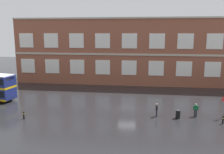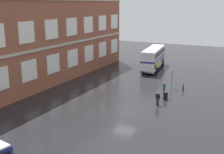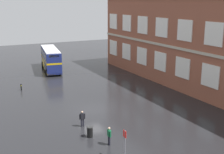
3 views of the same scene
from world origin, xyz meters
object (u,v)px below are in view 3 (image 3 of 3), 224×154
waiting_passenger (109,135)px  bus_stand_flag (125,143)px  double_decker_near (51,59)px  second_passenger (82,118)px  safety_bollard_west (21,87)px  station_litter_bin (90,132)px

waiting_passenger → bus_stand_flag: bearing=-3.9°
double_decker_near → waiting_passenger: bearing=-7.0°
waiting_passenger → second_passenger: 4.89m
second_passenger → safety_bollard_west: (-16.10, -3.05, -0.44)m
double_decker_near → waiting_passenger: (31.71, -3.87, -1.22)m
bus_stand_flag → station_litter_bin: bearing=-172.8°
safety_bollard_west → station_litter_bin: bearing=8.5°
second_passenger → safety_bollard_west: second_passenger is taller
double_decker_near → waiting_passenger: size_ratio=6.63×
double_decker_near → safety_bollard_west: size_ratio=11.87×
station_litter_bin → safety_bollard_west: station_litter_bin is taller
safety_bollard_west → double_decker_near: bearing=144.9°
second_passenger → bus_stand_flag: bus_stand_flag is taller
double_decker_near → bus_stand_flag: (34.89, -4.08, -0.51)m
station_litter_bin → safety_bollard_west: (-18.67, -2.78, -0.03)m
second_passenger → safety_bollard_west: size_ratio=1.79×
safety_bollard_west → bus_stand_flag: bearing=8.2°
station_litter_bin → safety_bollard_west: bearing=-171.5°
double_decker_near → second_passenger: double_decker_near is taller
second_passenger → waiting_passenger: bearing=7.5°
waiting_passenger → second_passenger: (-4.85, -0.63, 0.00)m
station_litter_bin → waiting_passenger: bearing=21.7°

